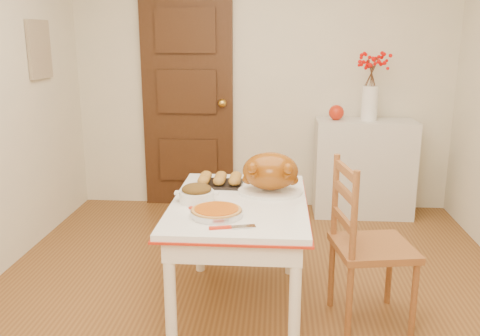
# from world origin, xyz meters

# --- Properties ---
(floor) EXTENTS (3.50, 4.00, 0.00)m
(floor) POSITION_xyz_m (0.00, 0.00, 0.00)
(floor) COLOR brown
(floor) RESTS_ON ground
(wall_back) EXTENTS (3.50, 0.00, 2.50)m
(wall_back) POSITION_xyz_m (0.00, 2.00, 1.25)
(wall_back) COLOR beige
(wall_back) RESTS_ON ground
(wall_front) EXTENTS (3.50, 0.00, 2.50)m
(wall_front) POSITION_xyz_m (0.00, -2.00, 1.25)
(wall_front) COLOR beige
(wall_front) RESTS_ON ground
(door_back) EXTENTS (0.85, 0.06, 2.06)m
(door_back) POSITION_xyz_m (-0.70, 1.97, 1.03)
(door_back) COLOR #391F10
(door_back) RESTS_ON ground
(photo_board) EXTENTS (0.03, 0.35, 0.45)m
(photo_board) POSITION_xyz_m (-1.73, 1.20, 1.50)
(photo_board) COLOR #B7B08E
(photo_board) RESTS_ON ground
(sideboard) EXTENTS (0.88, 0.39, 0.88)m
(sideboard) POSITION_xyz_m (0.93, 1.78, 0.44)
(sideboard) COLOR silver
(sideboard) RESTS_ON floor
(kitchen_table) EXTENTS (0.79, 1.15, 0.69)m
(kitchen_table) POSITION_xyz_m (-0.07, 0.01, 0.34)
(kitchen_table) COLOR white
(kitchen_table) RESTS_ON floor
(chair_oak) EXTENTS (0.48, 0.48, 0.95)m
(chair_oak) POSITION_xyz_m (0.69, -0.07, 0.48)
(chair_oak) COLOR #9A5024
(chair_oak) RESTS_ON floor
(berry_vase) EXTENTS (0.33, 0.33, 0.63)m
(berry_vase) POSITION_xyz_m (0.95, 1.78, 1.19)
(berry_vase) COLOR white
(berry_vase) RESTS_ON sideboard
(apple) EXTENTS (0.13, 0.13, 0.13)m
(apple) POSITION_xyz_m (0.66, 1.78, 0.94)
(apple) COLOR red
(apple) RESTS_ON sideboard
(turkey_platter) EXTENTS (0.47, 0.42, 0.25)m
(turkey_platter) POSITION_xyz_m (0.11, 0.16, 0.81)
(turkey_platter) COLOR #7D4508
(turkey_platter) RESTS_ON kitchen_table
(pumpkin_pie) EXTENTS (0.30, 0.30, 0.06)m
(pumpkin_pie) POSITION_xyz_m (-0.17, -0.26, 0.72)
(pumpkin_pie) COLOR #B64F0B
(pumpkin_pie) RESTS_ON kitchen_table
(stuffing_dish) EXTENTS (0.27, 0.23, 0.10)m
(stuffing_dish) POSITION_xyz_m (-0.31, -0.03, 0.74)
(stuffing_dish) COLOR #573C16
(stuffing_dish) RESTS_ON kitchen_table
(rolls_tray) EXTENTS (0.29, 0.23, 0.07)m
(rolls_tray) POSITION_xyz_m (-0.21, 0.31, 0.72)
(rolls_tray) COLOR #996922
(rolls_tray) RESTS_ON kitchen_table
(pie_server) EXTENTS (0.24, 0.12, 0.01)m
(pie_server) POSITION_xyz_m (-0.07, -0.43, 0.69)
(pie_server) COLOR silver
(pie_server) RESTS_ON kitchen_table
(carving_knife) EXTENTS (0.26, 0.20, 0.01)m
(carving_knife) POSITION_xyz_m (-0.22, -0.23, 0.69)
(carving_knife) COLOR silver
(carving_knife) RESTS_ON kitchen_table
(drinking_glass) EXTENTS (0.07, 0.07, 0.10)m
(drinking_glass) POSITION_xyz_m (-0.02, 0.48, 0.74)
(drinking_glass) COLOR white
(drinking_glass) RESTS_ON kitchen_table
(shaker_pair) EXTENTS (0.09, 0.04, 0.09)m
(shaker_pair) POSITION_xyz_m (0.20, 0.47, 0.73)
(shaker_pair) COLOR white
(shaker_pair) RESTS_ON kitchen_table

